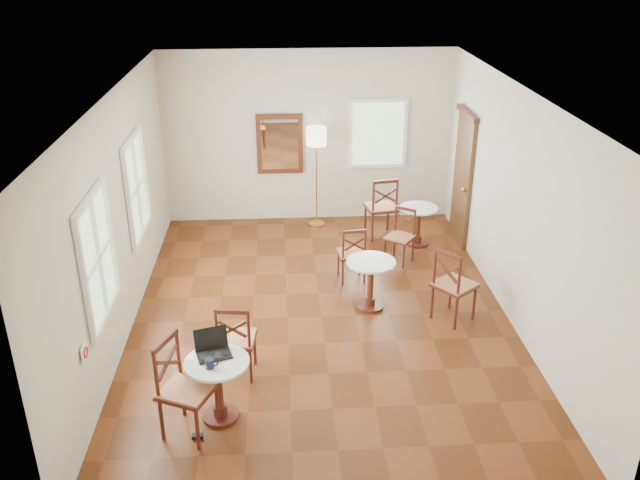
# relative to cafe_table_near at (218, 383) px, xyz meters

# --- Properties ---
(ground) EXTENTS (7.00, 7.00, 0.00)m
(ground) POSITION_rel_cafe_table_near_xyz_m (1.20, 1.99, -0.44)
(ground) COLOR #57280F
(ground) RESTS_ON ground
(room_shell) EXTENTS (5.02, 7.02, 3.01)m
(room_shell) POSITION_rel_cafe_table_near_xyz_m (1.14, 2.26, 1.45)
(room_shell) COLOR beige
(room_shell) RESTS_ON ground
(cafe_table_near) EXTENTS (0.67, 0.67, 0.71)m
(cafe_table_near) POSITION_rel_cafe_table_near_xyz_m (0.00, 0.00, 0.00)
(cafe_table_near) COLOR #4B1C12
(cafe_table_near) RESTS_ON ground
(cafe_table_mid) EXTENTS (0.67, 0.67, 0.71)m
(cafe_table_mid) POSITION_rel_cafe_table_near_xyz_m (1.88, 2.21, -0.00)
(cafe_table_mid) COLOR #4B1C12
(cafe_table_mid) RESTS_ON ground
(cafe_table_back) EXTENTS (0.62, 0.62, 0.66)m
(cafe_table_back) POSITION_rel_cafe_table_near_xyz_m (2.94, 4.22, -0.03)
(cafe_table_back) COLOR #4B1C12
(cafe_table_back) RESTS_ON ground
(chair_near_a) EXTENTS (0.48, 0.48, 0.95)m
(chair_near_a) POSITION_rel_cafe_table_near_xyz_m (0.14, 0.76, 0.03)
(chair_near_a) COLOR #4B1C12
(chair_near_a) RESTS_ON ground
(chair_near_b) EXTENTS (0.66, 0.66, 1.08)m
(chair_near_b) POSITION_rel_cafe_table_near_xyz_m (-0.31, -0.20, 0.10)
(chair_near_b) COLOR #4B1C12
(chair_near_b) RESTS_ON ground
(chair_mid_a) EXTENTS (0.44, 0.44, 0.87)m
(chair_mid_a) POSITION_rel_cafe_table_near_xyz_m (1.72, 3.03, -0.01)
(chair_mid_a) COLOR #4B1C12
(chair_mid_a) RESTS_ON ground
(chair_mid_b) EXTENTS (0.67, 0.67, 1.04)m
(chair_mid_b) POSITION_rel_cafe_table_near_xyz_m (2.92, 1.82, 0.08)
(chair_mid_b) COLOR #4B1C12
(chair_mid_b) RESTS_ON ground
(chair_back_a) EXTENTS (0.57, 0.57, 1.07)m
(chair_back_a) POSITION_rel_cafe_table_near_xyz_m (2.38, 4.57, 0.09)
(chair_back_a) COLOR #4B1C12
(chair_back_a) RESTS_ON ground
(chair_back_b) EXTENTS (0.56, 0.56, 0.86)m
(chair_back_b) POSITION_rel_cafe_table_near_xyz_m (2.53, 3.59, -0.01)
(chair_back_b) COLOR #4B1C12
(chair_back_b) RESTS_ON ground
(floor_lamp) EXTENTS (0.34, 0.34, 1.77)m
(floor_lamp) POSITION_rel_cafe_table_near_xyz_m (1.32, 5.14, 1.05)
(floor_lamp) COLOR #BF8C3F
(floor_lamp) RESTS_ON ground
(laptop) EXTENTS (0.42, 0.38, 0.25)m
(laptop) POSITION_rel_cafe_table_near_xyz_m (-0.05, 0.16, 0.33)
(laptop) COLOR black
(laptop) RESTS_ON cafe_table_near
(mouse) EXTENTS (0.12, 0.10, 0.04)m
(mouse) POSITION_rel_cafe_table_near_xyz_m (0.02, 0.02, 0.29)
(mouse) COLOR black
(mouse) RESTS_ON cafe_table_near
(navy_mug) EXTENTS (0.13, 0.09, 0.10)m
(navy_mug) POSITION_rel_cafe_table_near_xyz_m (-0.05, -0.11, 0.32)
(navy_mug) COLOR #0F1334
(navy_mug) RESTS_ON cafe_table_near
(water_glass) EXTENTS (0.07, 0.07, 0.11)m
(water_glass) POSITION_rel_cafe_table_near_xyz_m (0.02, -0.03, 0.33)
(water_glass) COLOR white
(water_glass) RESTS_ON cafe_table_near
(power_adapter) EXTENTS (0.11, 0.06, 0.04)m
(power_adapter) POSITION_rel_cafe_table_near_xyz_m (-0.21, -0.32, -0.42)
(power_adapter) COLOR black
(power_adapter) RESTS_ON ground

